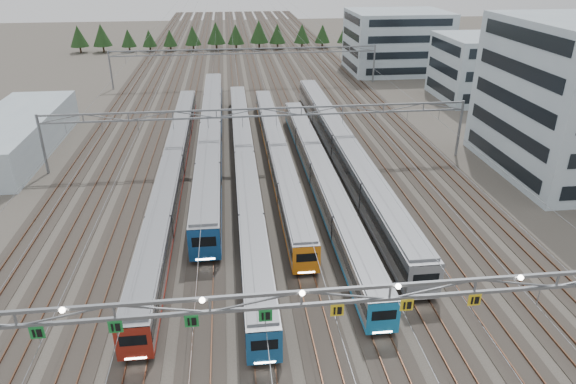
{
  "coord_description": "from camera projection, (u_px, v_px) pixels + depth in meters",
  "views": [
    {
      "loc": [
        -3.79,
        -25.38,
        26.74
      ],
      "look_at": [
        1.87,
        23.24,
        3.5
      ],
      "focal_mm": 32.0,
      "sensor_mm": 36.0,
      "label": 1
    }
  ],
  "objects": [
    {
      "name": "train_e",
      "position": [
        321.0,
        175.0,
        62.29
      ],
      "size": [
        2.57,
        54.34,
        3.34
      ],
      "color": "black",
      "rests_on": "ground"
    },
    {
      "name": "train_f",
      "position": [
        342.0,
        147.0,
        70.34
      ],
      "size": [
        2.98,
        64.25,
        3.88
      ],
      "color": "black",
      "rests_on": "ground"
    },
    {
      "name": "depot_bldg_north",
      "position": [
        396.0,
        42.0,
        121.25
      ],
      "size": [
        22.0,
        18.0,
        13.84
      ],
      "primitive_type": "cube",
      "color": "#9FB0BE",
      "rests_on": "ground"
    },
    {
      "name": "west_shed",
      "position": [
        15.0,
        135.0,
        73.61
      ],
      "size": [
        10.0,
        30.0,
        5.14
      ],
      "primitive_type": "cube",
      "color": "#9FB0BE",
      "rests_on": "ground"
    },
    {
      "name": "gantry_far",
      "position": [
        245.0,
        56.0,
        108.17
      ],
      "size": [
        56.36,
        0.36,
        8.0
      ],
      "color": "gray",
      "rests_on": "ground"
    },
    {
      "name": "gantry_near",
      "position": [
        301.0,
        303.0,
        31.49
      ],
      "size": [
        56.36,
        0.61,
        8.08
      ],
      "color": "gray",
      "rests_on": "ground"
    },
    {
      "name": "train_a",
      "position": [
        173.0,
        167.0,
        64.63
      ],
      "size": [
        2.59,
        65.04,
        3.36
      ],
      "color": "black",
      "rests_on": "ground"
    },
    {
      "name": "train_c",
      "position": [
        245.0,
        162.0,
        65.93
      ],
      "size": [
        2.55,
        68.72,
        3.32
      ],
      "color": "black",
      "rests_on": "ground"
    },
    {
      "name": "gantry_mid",
      "position": [
        259.0,
        119.0,
        67.8
      ],
      "size": [
        56.36,
        0.36,
        8.0
      ],
      "color": "gray",
      "rests_on": "ground"
    },
    {
      "name": "train_b",
      "position": [
        211.0,
        133.0,
        75.4
      ],
      "size": [
        3.01,
        63.91,
        3.92
      ],
      "color": "black",
      "rests_on": "ground"
    },
    {
      "name": "train_d",
      "position": [
        277.0,
        152.0,
        69.51
      ],
      "size": [
        2.53,
        54.55,
        3.28
      ],
      "color": "black",
      "rests_on": "ground"
    },
    {
      "name": "treeline",
      "position": [
        247.0,
        34.0,
        149.09
      ],
      "size": [
        100.1,
        5.6,
        7.02
      ],
      "color": "#332114",
      "rests_on": "ground"
    },
    {
      "name": "depot_bldg_mid",
      "position": [
        477.0,
        68.0,
        98.89
      ],
      "size": [
        14.0,
        16.0,
        11.96
      ],
      "primitive_type": "cube",
      "color": "#9FB0BE",
      "rests_on": "ground"
    },
    {
      "name": "track_bed",
      "position": [
        244.0,
        65.0,
        123.73
      ],
      "size": [
        54.0,
        260.0,
        5.42
      ],
      "color": "#2D2823",
      "rests_on": "ground"
    }
  ]
}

